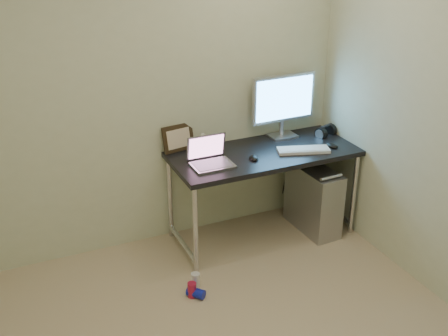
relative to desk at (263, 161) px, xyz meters
The scene contains 16 objects.
wall_back 1.21m from the desk, 162.19° to the left, with size 3.50×0.02×2.50m, color beige.
desk is the anchor object (origin of this frame).
tower_computer 0.59m from the desk, 11.75° to the right, with size 0.26×0.54×0.59m.
cable_a 0.54m from the desk, 35.27° to the left, with size 0.01×0.01×0.70m, color black.
cable_b 0.61m from the desk, 27.98° to the left, with size 0.01×0.01×0.72m, color black.
can_red 1.17m from the desk, 146.66° to the right, with size 0.06×0.06×0.11m, color #B01A3C.
can_white 1.09m from the desk, 149.23° to the right, with size 0.06×0.06×0.12m, color white.
can_blue 1.17m from the desk, 145.19° to the right, with size 0.07×0.07×0.13m, color #111DA8.
laptop 0.50m from the desk, behind, with size 0.31×0.25×0.21m.
monitor 0.54m from the desk, 37.87° to the left, with size 0.56×0.17×0.53m.
keyboard 0.33m from the desk, 23.57° to the right, with size 0.41×0.13×0.02m, color silver.
mouse_right 0.57m from the desk, 14.20° to the right, with size 0.07×0.12×0.04m, color black.
mouse_left 0.20m from the desk, 144.73° to the right, with size 0.07×0.11×0.04m, color black.
headphones 0.66m from the desk, ahead, with size 0.20×0.11×0.12m.
picture_frame 0.70m from the desk, 153.71° to the left, with size 0.26×0.03×0.21m, color black.
webcam 0.51m from the desk, 148.65° to the left, with size 0.04×0.03×0.13m.
Camera 1 is at (-0.94, -2.14, 2.48)m, focal length 45.00 mm.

